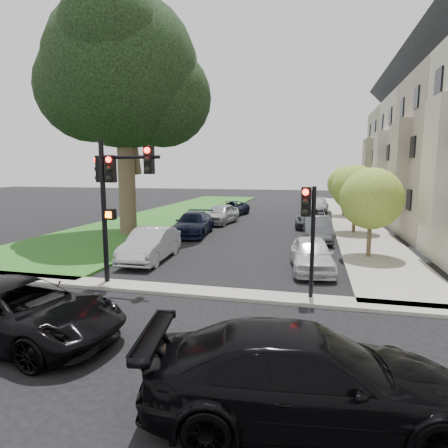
% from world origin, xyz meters
% --- Properties ---
extents(ground, '(140.00, 140.00, 0.00)m').
position_xyz_m(ground, '(0.00, 0.00, 0.00)').
color(ground, black).
rests_on(ground, ground).
extents(grass_strip, '(8.00, 44.00, 0.12)m').
position_xyz_m(grass_strip, '(-9.00, 24.00, 0.06)').
color(grass_strip, '#25531C').
rests_on(grass_strip, ground).
extents(sidewalk_right, '(3.50, 44.00, 0.12)m').
position_xyz_m(sidewalk_right, '(6.75, 24.00, 0.06)').
color(sidewalk_right, '#9B998E').
rests_on(sidewalk_right, ground).
extents(sidewalk_cross, '(60.00, 1.00, 0.12)m').
position_xyz_m(sidewalk_cross, '(0.00, 2.00, 0.06)').
color(sidewalk_cross, '#9B998E').
rests_on(sidewalk_cross, ground).
extents(house_c, '(7.70, 7.55, 15.97)m').
position_xyz_m(house_c, '(12.45, 23.00, 6.93)').
color(house_c, beige).
rests_on(house_c, ground).
extents(house_d, '(7.70, 7.55, 15.97)m').
position_xyz_m(house_d, '(12.45, 30.50, 6.93)').
color(house_d, '#ABA18E').
rests_on(house_d, ground).
extents(eucalyptus, '(10.46, 9.49, 14.82)m').
position_xyz_m(eucalyptus, '(-8.12, 11.98, 10.12)').
color(eucalyptus, '#4A3A2F').
rests_on(eucalyptus, ground).
extents(small_tree_a, '(2.89, 2.89, 4.33)m').
position_xyz_m(small_tree_a, '(6.20, 8.74, 2.88)').
color(small_tree_a, '#4A3A2F').
rests_on(small_tree_a, ground).
extents(small_tree_b, '(3.02, 3.02, 4.54)m').
position_xyz_m(small_tree_b, '(6.20, 15.84, 3.02)').
color(small_tree_b, '#4A3A2F').
rests_on(small_tree_b, ground).
extents(small_tree_c, '(2.99, 2.99, 4.49)m').
position_xyz_m(small_tree_c, '(6.20, 25.29, 2.99)').
color(small_tree_c, '#4A3A2F').
rests_on(small_tree_c, ground).
extents(traffic_signal_main, '(2.56, 0.66, 5.26)m').
position_xyz_m(traffic_signal_main, '(-3.39, 2.23, 3.63)').
color(traffic_signal_main, black).
rests_on(traffic_signal_main, ground).
extents(traffic_signal_secondary, '(0.48, 0.39, 3.71)m').
position_xyz_m(traffic_signal_secondary, '(3.46, 2.19, 2.59)').
color(traffic_signal_secondary, black).
rests_on(traffic_signal_secondary, ground).
extents(car_cross_near, '(5.66, 3.04, 1.51)m').
position_xyz_m(car_cross_near, '(-3.45, -2.46, 0.76)').
color(car_cross_near, black).
rests_on(car_cross_near, ground).
extents(car_cross_far, '(5.81, 3.13, 1.60)m').
position_xyz_m(car_cross_far, '(3.55, -3.87, 0.80)').
color(car_cross_far, black).
rests_on(car_cross_far, ground).
extents(car_parked_0, '(2.09, 4.30, 1.42)m').
position_xyz_m(car_parked_0, '(3.57, 5.93, 0.71)').
color(car_parked_0, silver).
rests_on(car_parked_0, ground).
extents(car_parked_1, '(1.84, 4.51, 1.46)m').
position_xyz_m(car_parked_1, '(3.86, 12.84, 0.73)').
color(car_parked_1, '#3F4247').
rests_on(car_parked_1, ground).
extents(car_parked_2, '(2.77, 5.28, 1.42)m').
position_xyz_m(car_parked_2, '(3.66, 18.34, 0.71)').
color(car_parked_2, '#3F4247').
rests_on(car_parked_2, ground).
extents(car_parked_4, '(2.42, 4.94, 1.38)m').
position_xyz_m(car_parked_4, '(3.98, 28.79, 0.69)').
color(car_parked_4, '#999BA0').
rests_on(car_parked_4, ground).
extents(car_parked_5, '(1.88, 4.67, 1.51)m').
position_xyz_m(car_parked_5, '(-3.77, 5.99, 0.75)').
color(car_parked_5, '#999BA0').
rests_on(car_parked_5, ground).
extents(car_parked_6, '(2.49, 5.25, 1.48)m').
position_xyz_m(car_parked_6, '(-4.00, 13.03, 0.74)').
color(car_parked_6, black).
rests_on(car_parked_6, ground).
extents(car_parked_7, '(2.45, 4.80, 1.57)m').
position_xyz_m(car_parked_7, '(-3.50, 18.42, 0.78)').
color(car_parked_7, '#999BA0').
rests_on(car_parked_7, ground).
extents(car_parked_8, '(3.11, 5.20, 1.35)m').
position_xyz_m(car_parked_8, '(-3.87, 23.65, 0.68)').
color(car_parked_8, black).
rests_on(car_parked_8, ground).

